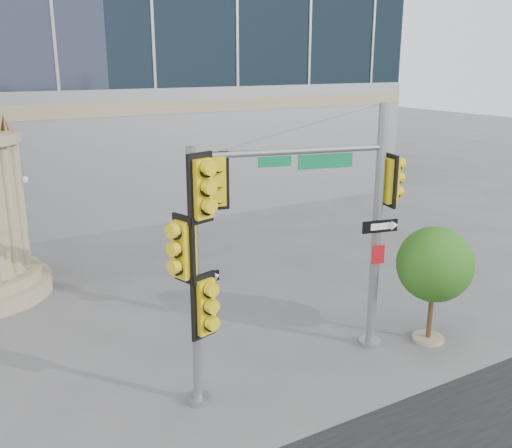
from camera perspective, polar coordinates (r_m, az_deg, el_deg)
ground at (r=13.93m, az=4.11°, el=-14.84°), size 120.00×120.00×0.00m
main_signal_pole at (r=13.65m, az=8.05°, el=1.91°), size 4.74×1.45×6.21m
secondary_signal_pole at (r=11.46m, az=-6.04°, el=-3.82°), size 1.04×0.74×5.56m
street_tree at (r=15.36m, az=17.48°, el=-4.12°), size 1.99×1.95×3.11m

